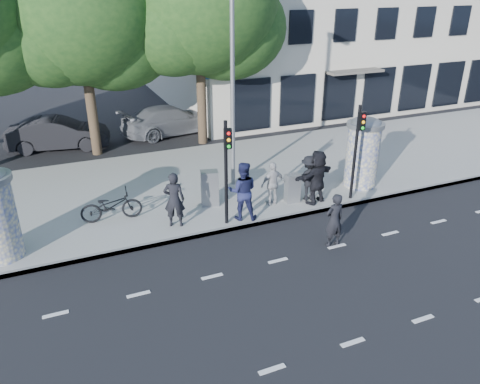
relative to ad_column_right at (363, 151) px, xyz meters
name	(u,v)px	position (x,y,z in m)	size (l,w,h in m)	color
ground	(303,288)	(-5.20, -4.70, -1.54)	(120.00, 120.00, 0.00)	black
sidewalk	(207,181)	(-5.20, 2.80, -1.46)	(40.00, 8.00, 0.15)	gray
curb	(247,225)	(-5.20, -1.15, -1.46)	(40.00, 0.10, 0.16)	slate
lane_dash_near	(353,342)	(-5.20, -6.90, -1.53)	(32.00, 0.12, 0.01)	silver
lane_dash_far	(278,261)	(-5.20, -3.30, -1.53)	(32.00, 0.12, 0.01)	silver
ad_column_right	(363,151)	(0.00, 0.00, 0.00)	(1.36, 1.36, 2.65)	beige
traffic_pole_near	(227,163)	(-5.80, -0.91, 0.69)	(0.22, 0.31, 3.40)	black
traffic_pole_far	(357,143)	(-1.00, -0.91, 0.69)	(0.22, 0.31, 3.40)	black
street_lamp	(233,60)	(-4.40, 1.93, 3.26)	(0.25, 0.93, 8.00)	slate
tree_near_left	(79,13)	(-8.70, 8.00, 4.53)	(6.80, 6.80, 8.97)	#38281C
tree_center	(198,5)	(-3.70, 7.60, 4.77)	(7.00, 7.00, 9.30)	#38281C
building	(313,2)	(6.80, 15.29, 4.46)	(20.30, 15.85, 12.00)	beige
ped_b	(174,200)	(-7.36, -0.37, -0.48)	(0.66, 0.43, 1.81)	black
ped_c	(243,191)	(-5.20, -0.76, -0.41)	(0.95, 0.74, 1.96)	#1B1F45
ped_d	(309,178)	(-2.48, -0.34, -0.56)	(1.06, 0.61, 1.65)	black
ped_e	(273,184)	(-3.82, -0.20, -0.61)	(0.91, 0.52, 1.56)	#A4A5A7
ped_f	(317,177)	(-2.35, -0.65, -0.42)	(1.79, 0.64, 1.93)	black
man_road	(334,220)	(-3.29, -3.16, -0.69)	(0.62, 0.41, 1.69)	black
bicycle	(111,206)	(-9.16, 0.80, -0.87)	(1.95, 0.68, 1.03)	black
cabinet_left	(210,188)	(-5.83, 0.64, -0.77)	(0.59, 0.43, 1.24)	gray
cabinet_right	(292,188)	(-3.08, -0.27, -0.88)	(0.49, 0.36, 1.02)	gray
car_mid	(58,133)	(-10.22, 9.41, -0.78)	(4.57, 1.59, 1.51)	black
car_right	(170,120)	(-4.76, 9.66, -0.80)	(5.06, 2.06, 1.47)	slate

